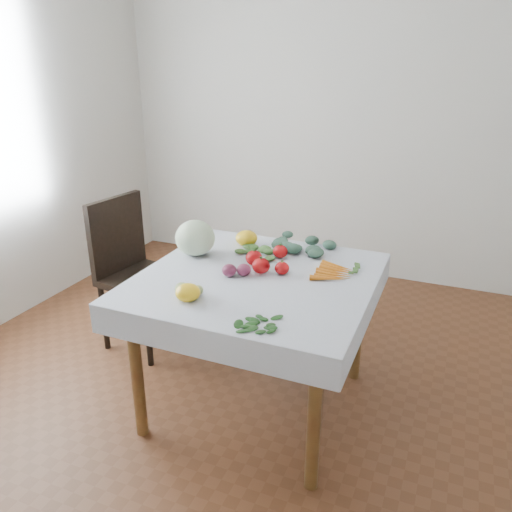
{
  "coord_description": "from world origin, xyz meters",
  "views": [
    {
      "loc": [
        0.86,
        -2.08,
        1.75
      ],
      "look_at": [
        -0.04,
        0.1,
        0.82
      ],
      "focal_mm": 35.0,
      "sensor_mm": 36.0,
      "label": 1
    }
  ],
  "objects_px": {
    "table": "(257,295)",
    "cabbage": "(195,238)",
    "carrot_bunch": "(335,272)",
    "chair": "(132,263)",
    "heirloom_back": "(246,238)"
  },
  "relations": [
    {
      "from": "table",
      "to": "carrot_bunch",
      "type": "xyz_separation_m",
      "value": [
        0.35,
        0.16,
        0.12
      ]
    },
    {
      "from": "chair",
      "to": "cabbage",
      "type": "xyz_separation_m",
      "value": [
        0.57,
        -0.17,
        0.3
      ]
    },
    {
      "from": "table",
      "to": "carrot_bunch",
      "type": "relative_size",
      "value": 4.12
    },
    {
      "from": "cabbage",
      "to": "table",
      "type": "bearing_deg",
      "value": -18.27
    },
    {
      "from": "table",
      "to": "heirloom_back",
      "type": "height_order",
      "value": "heirloom_back"
    },
    {
      "from": "table",
      "to": "carrot_bunch",
      "type": "height_order",
      "value": "carrot_bunch"
    },
    {
      "from": "table",
      "to": "carrot_bunch",
      "type": "distance_m",
      "value": 0.4
    },
    {
      "from": "heirloom_back",
      "to": "carrot_bunch",
      "type": "relative_size",
      "value": 0.52
    },
    {
      "from": "chair",
      "to": "cabbage",
      "type": "relative_size",
      "value": 4.49
    },
    {
      "from": "chair",
      "to": "cabbage",
      "type": "bearing_deg",
      "value": -16.62
    },
    {
      "from": "heirloom_back",
      "to": "carrot_bunch",
      "type": "height_order",
      "value": "heirloom_back"
    },
    {
      "from": "table",
      "to": "heirloom_back",
      "type": "xyz_separation_m",
      "value": [
        -0.22,
        0.38,
        0.15
      ]
    },
    {
      "from": "table",
      "to": "chair",
      "type": "xyz_separation_m",
      "value": [
        -0.98,
        0.31,
        -0.1
      ]
    },
    {
      "from": "table",
      "to": "cabbage",
      "type": "xyz_separation_m",
      "value": [
        -0.42,
        0.14,
        0.2
      ]
    },
    {
      "from": "table",
      "to": "heirloom_back",
      "type": "relative_size",
      "value": 7.96
    }
  ]
}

